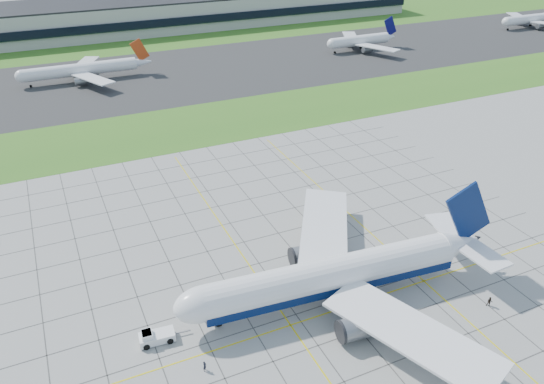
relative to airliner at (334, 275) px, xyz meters
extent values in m
plane|color=#9D9E98|center=(0.14, -1.01, -5.21)|extent=(1400.00, 1400.00, 0.00)
cube|color=#356A1E|center=(0.14, 88.99, -5.19)|extent=(700.00, 35.00, 0.04)
cube|color=#383838|center=(0.14, 143.99, -5.18)|extent=(700.00, 75.00, 0.04)
cube|color=#356A1E|center=(0.14, 253.99, -5.19)|extent=(700.00, 145.00, 0.04)
cube|color=#474744|center=(-47.86, 8.99, -5.20)|extent=(0.18, 130.00, 0.02)
cube|color=#474744|center=(-39.86, 8.99, -5.20)|extent=(0.18, 130.00, 0.02)
cube|color=#474744|center=(-31.86, 8.99, -5.20)|extent=(0.18, 130.00, 0.02)
cube|color=#474744|center=(-23.86, 8.99, -5.20)|extent=(0.18, 130.00, 0.02)
cube|color=#474744|center=(-15.86, 8.99, -5.20)|extent=(0.18, 130.00, 0.02)
cube|color=#474744|center=(-7.86, 8.99, -5.20)|extent=(0.18, 130.00, 0.02)
cube|color=#474744|center=(0.14, 8.99, -5.20)|extent=(0.18, 130.00, 0.02)
cube|color=#474744|center=(8.14, 8.99, -5.20)|extent=(0.18, 130.00, 0.02)
cube|color=#474744|center=(16.14, 8.99, -5.20)|extent=(0.18, 130.00, 0.02)
cube|color=#474744|center=(24.14, 8.99, -5.20)|extent=(0.18, 130.00, 0.02)
cube|color=#474744|center=(32.14, 8.99, -5.20)|extent=(0.18, 130.00, 0.02)
cube|color=#474744|center=(40.14, 8.99, -5.20)|extent=(0.18, 130.00, 0.02)
cube|color=#474744|center=(48.14, 8.99, -5.20)|extent=(0.18, 130.00, 0.02)
cube|color=#474744|center=(0.14, -17.01, -5.20)|extent=(110.00, 0.18, 0.02)
cube|color=#474744|center=(0.14, -9.01, -5.20)|extent=(110.00, 0.18, 0.02)
cube|color=#474744|center=(0.14, -1.01, -5.20)|extent=(110.00, 0.18, 0.02)
cube|color=#474744|center=(0.14, 6.99, -5.20)|extent=(110.00, 0.18, 0.02)
cube|color=#474744|center=(0.14, 14.99, -5.20)|extent=(110.00, 0.18, 0.02)
cube|color=#474744|center=(0.14, 22.99, -5.20)|extent=(110.00, 0.18, 0.02)
cube|color=#474744|center=(0.14, 30.99, -5.20)|extent=(110.00, 0.18, 0.02)
cube|color=#474744|center=(0.14, 38.99, -5.20)|extent=(110.00, 0.18, 0.02)
cube|color=#474744|center=(0.14, 46.99, -5.20)|extent=(110.00, 0.18, 0.02)
cube|color=#474744|center=(0.14, 54.99, -5.20)|extent=(110.00, 0.18, 0.02)
cube|color=#474744|center=(0.14, 62.99, -5.20)|extent=(110.00, 0.18, 0.02)
cube|color=yellow|center=(0.14, -3.01, -5.19)|extent=(120.00, 0.25, 0.03)
cube|color=yellow|center=(-9.86, 18.99, -5.19)|extent=(0.25, 100.00, 0.03)
cube|color=yellow|center=(18.14, 18.99, -5.19)|extent=(0.25, 100.00, 0.03)
cube|color=#B7B7B2|center=(40.14, 228.99, 2.29)|extent=(260.00, 42.00, 15.00)
cube|color=black|center=(40.14, 207.49, 1.79)|extent=(260.00, 1.00, 4.00)
cylinder|color=white|center=(-0.42, 0.04, 0.41)|extent=(46.54, 10.07, 6.02)
cube|color=#071948|center=(-0.42, 0.04, -1.50)|extent=(46.50, 9.67, 1.61)
ellipsoid|color=white|center=(-23.42, 2.07, 0.41)|extent=(10.13, 6.85, 6.02)
cube|color=black|center=(-25.62, 2.27, 0.91)|extent=(2.48, 3.40, 0.60)
cone|color=white|center=(26.09, -2.31, 0.71)|extent=(8.51, 6.41, 5.72)
cube|color=#071948|center=(26.59, -2.35, 7.44)|extent=(10.95, 1.46, 12.82)
cube|color=white|center=(7.00, 15.51, -0.59)|extent=(22.26, 28.75, 0.97)
cube|color=white|center=(4.17, -16.50, -0.59)|extent=(18.50, 29.49, 0.97)
cylinder|color=slate|center=(0.51, 10.54, -2.60)|extent=(6.84, 4.38, 3.82)
cylinder|color=slate|center=(-1.34, -10.47, -2.60)|extent=(6.84, 4.38, 3.82)
cylinder|color=gray|center=(-20.92, 1.85, -3.91)|extent=(0.39, 0.39, 2.61)
cylinder|color=black|center=(-20.92, 1.85, -4.66)|extent=(1.14, 0.60, 1.10)
cylinder|color=black|center=(4.87, 2.79, -4.56)|extent=(1.41, 1.32, 1.31)
cylinder|color=black|center=(4.30, -3.61, -4.56)|extent=(1.41, 1.32, 1.31)
cube|color=white|center=(-31.17, 2.81, -4.36)|extent=(5.90, 3.14, 1.33)
cube|color=white|center=(-32.68, 2.95, -3.41)|extent=(1.88, 2.23, 1.04)
cube|color=black|center=(-32.68, 2.95, -3.22)|extent=(1.68, 2.02, 0.66)
cube|color=gray|center=(-27.11, 2.45, -4.64)|extent=(2.85, 0.42, 0.17)
cylinder|color=black|center=(-32.95, 4.21, -4.69)|extent=(1.08, 0.56, 1.04)
cylinder|color=black|center=(-33.16, 1.75, -4.69)|extent=(1.08, 0.56, 1.04)
cylinder|color=black|center=(-29.17, 3.87, -4.69)|extent=(1.08, 0.56, 1.04)
cylinder|color=black|center=(-29.39, 1.42, -4.69)|extent=(1.08, 0.56, 1.04)
imported|color=black|center=(-26.07, -6.30, -4.29)|extent=(0.79, 0.78, 1.84)
imported|color=black|center=(24.12, -13.35, -4.25)|extent=(1.18, 1.16, 1.92)
cylinder|color=white|center=(-24.01, 150.37, -0.71)|extent=(42.00, 4.80, 4.80)
cube|color=#B93C15|center=(-0.67, 150.37, 4.29)|extent=(7.46, 0.40, 9.15)
cube|color=white|center=(-21.09, 161.37, -1.51)|extent=(13.89, 20.66, 0.40)
cube|color=white|center=(-21.09, 139.37, -1.51)|extent=(13.89, 20.66, 0.40)
cylinder|color=black|center=(-20.51, 152.57, -4.71)|extent=(1.00, 1.00, 1.00)
cylinder|color=black|center=(-20.51, 148.17, -4.71)|extent=(1.00, 1.00, 1.00)
cylinder|color=white|center=(98.84, 144.60, -0.71)|extent=(29.28, 4.80, 4.80)
cube|color=#09074F|center=(115.10, 144.60, 4.29)|extent=(7.46, 0.40, 9.15)
cube|color=white|center=(100.87, 155.60, -1.51)|extent=(13.89, 20.66, 0.40)
cube|color=white|center=(100.87, 133.60, -1.51)|extent=(13.89, 20.66, 0.40)
cylinder|color=black|center=(101.28, 146.80, -4.71)|extent=(1.00, 1.00, 1.00)
cylinder|color=black|center=(101.28, 142.40, -4.71)|extent=(1.00, 1.00, 1.00)
cylinder|color=white|center=(209.38, 146.93, -0.71)|extent=(35.83, 4.80, 4.80)
cube|color=white|center=(211.87, 157.93, -1.51)|extent=(13.89, 20.66, 0.40)
cylinder|color=black|center=(212.37, 149.13, -4.71)|extent=(1.00, 1.00, 1.00)
cylinder|color=black|center=(212.37, 144.73, -4.71)|extent=(1.00, 1.00, 1.00)
camera|label=1|loc=(-40.52, -62.39, 58.40)|focal=35.00mm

